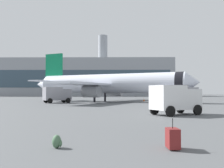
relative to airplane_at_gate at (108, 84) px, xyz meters
name	(u,v)px	position (x,y,z in m)	size (l,w,h in m)	color
airplane_at_gate	(108,84)	(0.00, 0.00, 0.00)	(34.10, 31.30, 10.50)	silver
service_truck	(57,94)	(-9.16, -4.89, -2.05)	(5.23, 4.43, 2.90)	gray
fuel_truck	(180,93)	(12.75, -6.65, -1.88)	(6.43, 4.02, 3.20)	gray
cargo_van	(175,98)	(6.79, -28.24, -2.21)	(4.82, 3.96, 2.60)	white
safety_cone_near	(144,100)	(7.65, 3.43, -3.36)	(0.44, 0.44, 0.60)	#F2590C
safety_cone_mid	(190,104)	(11.40, -17.12, -3.24)	(0.44, 0.44, 0.83)	#F2590C
rolling_suitcase	(173,138)	(3.56, -41.44, -3.27)	(0.43, 0.66, 1.10)	maroon
traveller_backpack	(57,142)	(-0.61, -41.32, -3.42)	(0.36, 0.40, 0.48)	#476B4C
terminal_building	(79,78)	(-15.82, 70.03, 5.06)	(87.42, 21.29, 29.23)	gray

